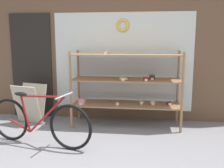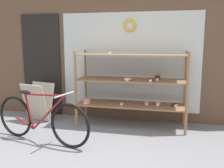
% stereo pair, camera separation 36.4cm
% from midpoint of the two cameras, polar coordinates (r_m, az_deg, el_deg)
% --- Properties ---
extents(storefront_facade, '(5.89, 0.13, 3.10)m').
position_cam_midpoint_polar(storefront_facade, '(4.95, -2.46, 9.31)').
color(storefront_facade, brown).
rests_on(storefront_facade, ground_plane).
extents(display_case, '(1.97, 0.60, 1.39)m').
position_cam_midpoint_polar(display_case, '(4.53, 0.89, 0.45)').
color(display_case, '#8E6642').
rests_on(display_case, ground_plane).
extents(bicycle, '(1.72, 0.54, 0.81)m').
position_cam_midpoint_polar(bicycle, '(3.99, -19.10, -8.16)').
color(bicycle, black).
rests_on(bicycle, ground_plane).
extents(sandwich_board, '(0.63, 0.51, 0.74)m').
position_cam_midpoint_polar(sandwich_board, '(5.08, -20.28, -4.27)').
color(sandwich_board, '#B2A893').
rests_on(sandwich_board, ground_plane).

